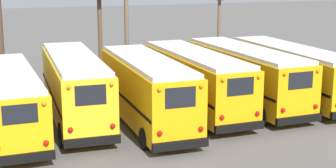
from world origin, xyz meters
name	(u,v)px	position (x,y,z in m)	size (l,w,h in m)	color
ground_plane	(171,117)	(0.00, 0.00, 0.00)	(160.00, 160.00, 0.00)	#5B5956
school_bus_0	(10,99)	(-7.88, -0.22, 1.66)	(2.66, 9.95, 3.01)	#EAAA0F
school_bus_1	(75,86)	(-4.73, 0.98, 1.80)	(2.75, 10.24, 3.32)	yellow
school_bus_2	(147,89)	(-1.58, -0.89, 1.78)	(2.56, 9.51, 3.30)	#E5A00C
school_bus_3	(195,79)	(1.58, 0.56, 1.75)	(2.65, 10.06, 3.21)	#E5A00C
school_bus_4	(245,74)	(4.73, 0.88, 1.74)	(2.86, 10.32, 3.20)	#E5A00C
school_bus_5	(292,71)	(7.88, 1.07, 1.68)	(2.58, 10.77, 3.07)	#EAAA0F
utility_pole	(126,23)	(0.36, 9.68, 3.90)	(1.80, 0.29, 7.50)	brown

